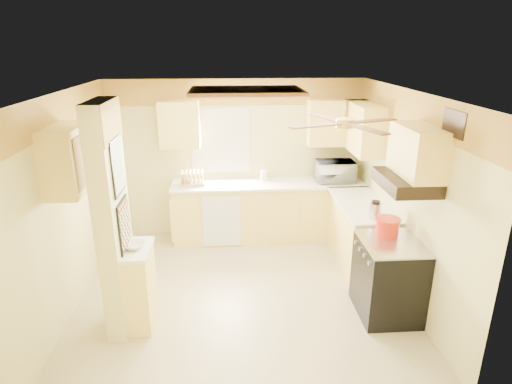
{
  "coord_description": "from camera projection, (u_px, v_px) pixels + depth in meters",
  "views": [
    {
      "loc": [
        -0.14,
        -4.74,
        3.02
      ],
      "look_at": [
        0.21,
        0.35,
        1.23
      ],
      "focal_mm": 30.0,
      "sensor_mm": 36.0,
      "label": 1
    }
  ],
  "objects": [
    {
      "name": "floor",
      "position": [
        242.0,
        292.0,
        5.47
      ],
      "size": [
        4.0,
        4.0,
        0.0
      ],
      "primitive_type": "plane",
      "color": "tan",
      "rests_on": "ground"
    },
    {
      "name": "ceiling",
      "position": [
        239.0,
        93.0,
        4.64
      ],
      "size": [
        4.0,
        4.0,
        0.0
      ],
      "primitive_type": "plane",
      "rotation": [
        3.14,
        0.0,
        0.0
      ],
      "color": "white",
      "rests_on": "wall_back"
    },
    {
      "name": "wall_back",
      "position": [
        236.0,
        159.0,
        6.84
      ],
      "size": [
        4.0,
        0.0,
        4.0
      ],
      "primitive_type": "plane",
      "rotation": [
        1.57,
        0.0,
        0.0
      ],
      "color": "#DFD388",
      "rests_on": "floor"
    },
    {
      "name": "wall_front",
      "position": [
        249.0,
        287.0,
        3.27
      ],
      "size": [
        4.0,
        0.0,
        4.0
      ],
      "primitive_type": "plane",
      "rotation": [
        -1.57,
        0.0,
        0.0
      ],
      "color": "#DFD388",
      "rests_on": "floor"
    },
    {
      "name": "wall_left",
      "position": [
        67.0,
        204.0,
        4.92
      ],
      "size": [
        0.0,
        3.8,
        3.8
      ],
      "primitive_type": "plane",
      "rotation": [
        1.57,
        0.0,
        1.57
      ],
      "color": "#DFD388",
      "rests_on": "floor"
    },
    {
      "name": "wall_right",
      "position": [
        405.0,
        196.0,
        5.18
      ],
      "size": [
        0.0,
        3.8,
        3.8
      ],
      "primitive_type": "plane",
      "rotation": [
        1.57,
        0.0,
        -1.57
      ],
      "color": "#DFD388",
      "rests_on": "floor"
    },
    {
      "name": "wallpaper_border",
      "position": [
        235.0,
        92.0,
        6.48
      ],
      "size": [
        4.0,
        0.02,
        0.4
      ],
      "primitive_type": "cube",
      "color": "#FFC84B",
      "rests_on": "wall_back"
    },
    {
      "name": "partition_column",
      "position": [
        113.0,
        222.0,
        4.45
      ],
      "size": [
        0.2,
        0.7,
        2.5
      ],
      "primitive_type": "cube",
      "color": "#DFD388",
      "rests_on": "floor"
    },
    {
      "name": "partition_ledge",
      "position": [
        141.0,
        288.0,
        4.73
      ],
      "size": [
        0.25,
        0.55,
        0.9
      ],
      "primitive_type": "cube",
      "color": "#FFE473",
      "rests_on": "floor"
    },
    {
      "name": "ledge_top",
      "position": [
        137.0,
        250.0,
        4.57
      ],
      "size": [
        0.28,
        0.58,
        0.04
      ],
      "primitive_type": "cube",
      "color": "white",
      "rests_on": "partition_ledge"
    },
    {
      "name": "lower_cabinets_back",
      "position": [
        269.0,
        211.0,
        6.86
      ],
      "size": [
        3.0,
        0.6,
        0.9
      ],
      "primitive_type": "cube",
      "color": "#FFE473",
      "rests_on": "floor"
    },
    {
      "name": "lower_cabinets_right",
      "position": [
        361.0,
        236.0,
        5.99
      ],
      "size": [
        0.6,
        1.4,
        0.9
      ],
      "primitive_type": "cube",
      "color": "#FFE473",
      "rests_on": "floor"
    },
    {
      "name": "countertop_back",
      "position": [
        269.0,
        184.0,
        6.69
      ],
      "size": [
        3.04,
        0.64,
        0.04
      ],
      "primitive_type": "cube",
      "color": "white",
      "rests_on": "lower_cabinets_back"
    },
    {
      "name": "countertop_right",
      "position": [
        363.0,
        205.0,
        5.84
      ],
      "size": [
        0.64,
        1.44,
        0.04
      ],
      "primitive_type": "cube",
      "color": "white",
      "rests_on": "lower_cabinets_right"
    },
    {
      "name": "dishwasher_panel",
      "position": [
        222.0,
        222.0,
        6.52
      ],
      "size": [
        0.58,
        0.02,
        0.8
      ],
      "primitive_type": "cube",
      "color": "white",
      "rests_on": "lower_cabinets_back"
    },
    {
      "name": "window",
      "position": [
        220.0,
        141.0,
        6.71
      ],
      "size": [
        0.92,
        0.02,
        1.02
      ],
      "color": "white",
      "rests_on": "wall_back"
    },
    {
      "name": "upper_cab_back_left",
      "position": [
        180.0,
        124.0,
        6.42
      ],
      "size": [
        0.6,
        0.35,
        0.7
      ],
      "primitive_type": "cube",
      "color": "#FFE473",
      "rests_on": "wall_back"
    },
    {
      "name": "upper_cab_back_right",
      "position": [
        337.0,
        122.0,
        6.58
      ],
      "size": [
        0.9,
        0.35,
        0.7
      ],
      "primitive_type": "cube",
      "color": "#FFE473",
      "rests_on": "wall_back"
    },
    {
      "name": "upper_cab_right",
      "position": [
        364.0,
        128.0,
        6.15
      ],
      "size": [
        0.35,
        1.0,
        0.7
      ],
      "primitive_type": "cube",
      "color": "#FFE473",
      "rests_on": "wall_right"
    },
    {
      "name": "upper_cab_left_wall",
      "position": [
        68.0,
        159.0,
        4.5
      ],
      "size": [
        0.35,
        0.75,
        0.7
      ],
      "primitive_type": "cube",
      "color": "#FFE473",
      "rests_on": "wall_left"
    },
    {
      "name": "upper_cab_over_stove",
      "position": [
        417.0,
        151.0,
        4.42
      ],
      "size": [
        0.35,
        0.76,
        0.52
      ],
      "primitive_type": "cube",
      "color": "#FFE473",
      "rests_on": "wall_right"
    },
    {
      "name": "stove",
      "position": [
        388.0,
        278.0,
        4.91
      ],
      "size": [
        0.68,
        0.77,
        0.92
      ],
      "color": "black",
      "rests_on": "floor"
    },
    {
      "name": "range_hood",
      "position": [
        406.0,
        182.0,
        4.53
      ],
      "size": [
        0.5,
        0.76,
        0.14
      ],
      "primitive_type": "cube",
      "color": "black",
      "rests_on": "upper_cab_over_stove"
    },
    {
      "name": "poster_menu",
      "position": [
        118.0,
        166.0,
        4.26
      ],
      "size": [
        0.02,
        0.42,
        0.57
      ],
      "color": "black",
      "rests_on": "partition_column"
    },
    {
      "name": "poster_nashville",
      "position": [
        124.0,
        226.0,
        4.47
      ],
      "size": [
        0.02,
        0.42,
        0.57
      ],
      "color": "black",
      "rests_on": "partition_column"
    },
    {
      "name": "ceiling_light_panel",
      "position": [
        246.0,
        92.0,
        5.13
      ],
      "size": [
        1.35,
        0.95,
        0.06
      ],
      "color": "brown",
      "rests_on": "ceiling"
    },
    {
      "name": "ceiling_fan",
      "position": [
        345.0,
        123.0,
        4.12
      ],
      "size": [
        1.15,
        1.15,
        0.26
      ],
      "color": "gold",
      "rests_on": "ceiling"
    },
    {
      "name": "vent_grate",
      "position": [
        454.0,
        124.0,
        3.99
      ],
      "size": [
        0.02,
        0.4,
        0.25
      ],
      "primitive_type": "cube",
      "color": "black",
      "rests_on": "wall_right"
    },
    {
      "name": "microwave",
      "position": [
        335.0,
        171.0,
        6.71
      ],
      "size": [
        0.59,
        0.4,
        0.32
      ],
      "primitive_type": "imported",
      "rotation": [
        0.0,
        0.0,
        3.15
      ],
      "color": "white",
      "rests_on": "countertop_back"
    },
    {
      "name": "bowl",
      "position": [
        133.0,
        245.0,
        4.56
      ],
      "size": [
        0.3,
        0.3,
        0.06
      ],
      "primitive_type": "imported",
      "rotation": [
        0.0,
        0.0,
        -0.28
      ],
      "color": "white",
      "rests_on": "ledge_top"
    },
    {
      "name": "dutch_oven",
      "position": [
        387.0,
        226.0,
        4.93
      ],
      "size": [
        0.29,
        0.29,
        0.19
      ],
      "color": "red",
      "rests_on": "stove"
    },
    {
      "name": "kettle",
      "position": [
        375.0,
        210.0,
        5.3
      ],
      "size": [
        0.15,
        0.15,
        0.23
      ],
      "color": "silver",
      "rests_on": "countertop_right"
    },
    {
      "name": "dish_rack",
      "position": [
        192.0,
        180.0,
        6.58
      ],
      "size": [
        0.39,
        0.31,
        0.21
      ],
      "color": "tan",
      "rests_on": "countertop_back"
    },
    {
      "name": "utensil_crock",
      "position": [
        264.0,
        175.0,
        6.78
      ],
      "size": [
        0.13,
        0.13,
        0.25
      ],
      "color": "white",
      "rests_on": "countertop_back"
    }
  ]
}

